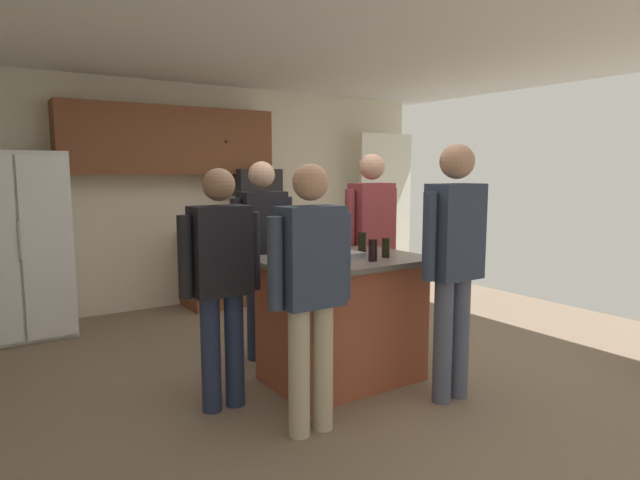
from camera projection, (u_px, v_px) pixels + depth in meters
The scene contains 22 objects.
floor at pixel (331, 368), 4.41m from camera, with size 7.04×7.04×0.00m, color #7F6B56.
ceiling at pixel (332, 36), 4.08m from camera, with size 7.04×7.04×0.00m, color white.
back_wall at pixel (199, 195), 6.56m from camera, with size 6.40×0.10×2.60m, color beige.
french_door_window_panel at pixel (385, 205), 7.68m from camera, with size 0.90×0.06×2.00m, color white.
cabinet_run_upper at pixel (170, 141), 6.09m from camera, with size 2.40×0.38×0.75m.
cabinet_run_lower at pixel (257, 263), 6.73m from camera, with size 1.80×0.63×0.90m.
refrigerator at pixel (16, 245), 5.16m from camera, with size 0.91×0.76×1.78m.
microwave_over_range at pixel (255, 182), 6.62m from camera, with size 0.56×0.40×0.32m, color black.
kitchen_island at pixel (342, 318), 4.13m from camera, with size 1.23×0.90×0.95m.
person_guest_by_door at pixel (454, 254), 3.70m from camera, with size 0.57×0.23×1.78m.
person_elder_center at pixel (263, 246), 4.55m from camera, with size 0.57×0.22×1.67m.
person_guest_left at pixel (371, 236), 4.90m from camera, with size 0.57×0.23×1.74m.
person_guest_right at pixel (221, 273), 3.57m from camera, with size 0.57×0.22×1.62m.
person_host_foreground at pixel (311, 282), 3.23m from camera, with size 0.57×0.22×1.64m.
glass_dark_ale at pixel (373, 250), 3.92m from camera, with size 0.07×0.07×0.16m.
glass_stout_tall at pixel (362, 243), 4.29m from camera, with size 0.07×0.07×0.16m.
tumbler_amber at pixel (280, 249), 4.00m from camera, with size 0.06×0.06×0.15m.
glass_short_whisky at pixel (302, 245), 4.19m from camera, with size 0.06×0.06×0.16m.
glass_pilsner at pixel (386, 248), 4.07m from camera, with size 0.06×0.06×0.15m.
mug_ceramic_white at pixel (286, 250), 4.11m from camera, with size 0.13×0.09×0.10m.
mug_blue_stoneware at pixel (297, 255), 3.89m from camera, with size 0.12×0.08×0.09m.
serving_tray at pixel (331, 255), 4.05m from camera, with size 0.44×0.30×0.04m.
Camera 1 is at (-2.43, -3.48, 1.61)m, focal length 30.48 mm.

